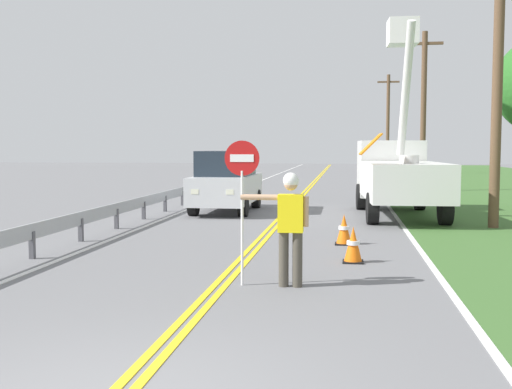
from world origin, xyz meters
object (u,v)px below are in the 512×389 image
at_px(utility_bucket_truck, 397,171).
at_px(oncoming_suv_nearest, 227,181).
at_px(traffic_cone_lead, 353,245).
at_px(utility_pole_near, 497,83).
at_px(utility_pole_mid, 423,108).
at_px(traffic_cone_mid, 344,230).
at_px(stop_sign_paddle, 242,180).
at_px(flagger_worker, 290,222).
at_px(utility_pole_far, 388,122).

height_order(utility_bucket_truck, oncoming_suv_nearest, utility_bucket_truck).
bearing_deg(traffic_cone_lead, utility_pole_near, 55.95).
distance_m(utility_pole_mid, traffic_cone_mid, 18.89).
distance_m(oncoming_suv_nearest, utility_pole_mid, 14.21).
xyz_separation_m(utility_bucket_truck, traffic_cone_mid, (-1.70, -6.44, -1.10)).
bearing_deg(stop_sign_paddle, traffic_cone_lead, 51.45).
bearing_deg(flagger_worker, traffic_cone_lead, 65.40).
distance_m(utility_pole_far, traffic_cone_lead, 41.02).
xyz_separation_m(utility_pole_near, utility_pole_mid, (-0.21, 14.51, 0.23)).
distance_m(utility_bucket_truck, utility_pole_mid, 12.16).
bearing_deg(traffic_cone_mid, oncoming_suv_nearest, 121.11).
bearing_deg(flagger_worker, utility_bucket_truck, 76.85).
relative_size(flagger_worker, oncoming_suv_nearest, 0.40).
bearing_deg(utility_bucket_truck, stop_sign_paddle, -106.91).
bearing_deg(utility_pole_mid, oncoming_suv_nearest, -124.87).
bearing_deg(utility_bucket_truck, traffic_cone_lead, -99.96).
distance_m(stop_sign_paddle, utility_pole_far, 43.33).
bearing_deg(traffic_cone_mid, utility_pole_far, 84.87).
bearing_deg(traffic_cone_lead, oncoming_suv_nearest, 115.38).
relative_size(traffic_cone_lead, traffic_cone_mid, 1.00).
distance_m(stop_sign_paddle, utility_bucket_truck, 11.39).
distance_m(utility_pole_near, utility_pole_far, 34.93).
distance_m(oncoming_suv_nearest, traffic_cone_lead, 9.89).
bearing_deg(traffic_cone_lead, traffic_cone_mid, 94.73).
relative_size(utility_pole_near, traffic_cone_mid, 10.81).
relative_size(stop_sign_paddle, utility_pole_near, 0.31).
xyz_separation_m(oncoming_suv_nearest, utility_pole_far, (7.50, 31.79, 3.24)).
relative_size(flagger_worker, traffic_cone_mid, 2.61).
xyz_separation_m(utility_pole_mid, traffic_cone_mid, (-3.88, -18.08, -3.86)).
xyz_separation_m(utility_bucket_truck, utility_pole_near, (2.39, -2.87, 2.52)).
height_order(utility_pole_mid, utility_pole_far, utility_pole_far).
bearing_deg(flagger_worker, utility_pole_far, 84.28).
height_order(oncoming_suv_nearest, utility_pole_far, utility_pole_far).
height_order(utility_pole_far, traffic_cone_lead, utility_pole_far).
height_order(stop_sign_paddle, utility_pole_far, utility_pole_far).
bearing_deg(stop_sign_paddle, traffic_cone_mid, 70.13).
bearing_deg(flagger_worker, stop_sign_paddle, -179.08).
height_order(flagger_worker, traffic_cone_mid, flagger_worker).
distance_m(stop_sign_paddle, utility_pole_near, 10.10).
bearing_deg(utility_pole_near, oncoming_suv_nearest, 158.92).
xyz_separation_m(stop_sign_paddle, traffic_cone_lead, (1.79, 2.25, -1.37)).
height_order(oncoming_suv_nearest, utility_pole_near, utility_pole_near).
height_order(stop_sign_paddle, utility_pole_mid, utility_pole_mid).
xyz_separation_m(utility_pole_far, traffic_cone_mid, (-3.46, -38.49, -3.97)).
bearing_deg(utility_bucket_truck, oncoming_suv_nearest, 177.33).
bearing_deg(utility_pole_far, traffic_cone_mid, -95.13).
bearing_deg(stop_sign_paddle, utility_pole_mid, 76.31).
distance_m(stop_sign_paddle, traffic_cone_lead, 3.19).
relative_size(flagger_worker, stop_sign_paddle, 0.78).
xyz_separation_m(oncoming_suv_nearest, utility_pole_mid, (7.93, 11.37, 3.13)).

